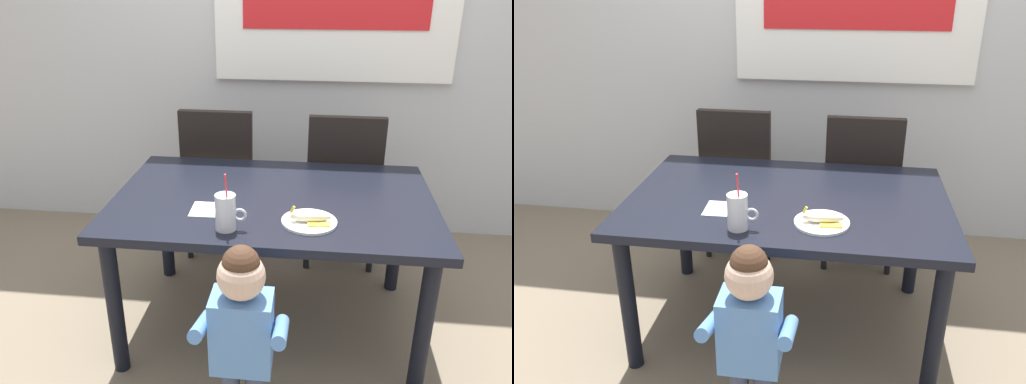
{
  "view_description": "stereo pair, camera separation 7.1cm",
  "coord_description": "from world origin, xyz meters",
  "views": [
    {
      "loc": [
        0.17,
        -2.13,
        1.67
      ],
      "look_at": [
        -0.07,
        -0.1,
        0.78
      ],
      "focal_mm": 35.5,
      "sensor_mm": 36.0,
      "label": 1
    },
    {
      "loc": [
        0.24,
        -2.12,
        1.67
      ],
      "look_at": [
        -0.07,
        -0.1,
        0.78
      ],
      "focal_mm": 35.5,
      "sensor_mm": 36.0,
      "label": 2
    }
  ],
  "objects": [
    {
      "name": "snack_plate",
      "position": [
        0.17,
        -0.25,
        0.73
      ],
      "size": [
        0.23,
        0.23,
        0.01
      ],
      "primitive_type": "cylinder",
      "color": "white",
      "rests_on": "dining_table"
    },
    {
      "name": "dining_table",
      "position": [
        0.0,
        0.0,
        0.63
      ],
      "size": [
        1.47,
        0.96,
        0.72
      ],
      "color": "black",
      "rests_on": "ground"
    },
    {
      "name": "toddler_standing",
      "position": [
        -0.05,
        -0.69,
        0.53
      ],
      "size": [
        0.33,
        0.24,
        0.84
      ],
      "color": "#3F4760",
      "rests_on": "ground"
    },
    {
      "name": "paper_napkin",
      "position": [
        -0.27,
        -0.18,
        0.72
      ],
      "size": [
        0.15,
        0.15,
        0.0
      ],
      "primitive_type": "cube",
      "rotation": [
        0.0,
        0.0,
        0.02
      ],
      "color": "white",
      "rests_on": "dining_table"
    },
    {
      "name": "milk_cup",
      "position": [
        -0.16,
        -0.34,
        0.79
      ],
      "size": [
        0.13,
        0.08,
        0.25
      ],
      "color": "silver",
      "rests_on": "dining_table"
    },
    {
      "name": "dining_chair_left",
      "position": [
        -0.38,
        0.71,
        0.54
      ],
      "size": [
        0.44,
        0.44,
        0.96
      ],
      "rotation": [
        0.0,
        0.0,
        3.14
      ],
      "color": "black",
      "rests_on": "ground"
    },
    {
      "name": "ground_plane",
      "position": [
        0.0,
        0.0,
        0.0
      ],
      "size": [
        24.0,
        24.0,
        0.0
      ],
      "primitive_type": "plane",
      "color": "#7A6B56"
    },
    {
      "name": "dining_chair_right",
      "position": [
        0.35,
        0.67,
        0.54
      ],
      "size": [
        0.44,
        0.45,
        0.96
      ],
      "rotation": [
        0.0,
        0.0,
        3.14
      ],
      "color": "black",
      "rests_on": "ground"
    },
    {
      "name": "peeled_banana",
      "position": [
        0.18,
        -0.26,
        0.75
      ],
      "size": [
        0.17,
        0.11,
        0.07
      ],
      "rotation": [
        0.0,
        0.0,
        0.09
      ],
      "color": "#F4EAC6",
      "rests_on": "snack_plate"
    },
    {
      "name": "back_wall",
      "position": [
        0.01,
        1.2,
        1.45
      ],
      "size": [
        6.4,
        0.17,
        2.9
      ],
      "color": "silver",
      "rests_on": "ground"
    }
  ]
}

